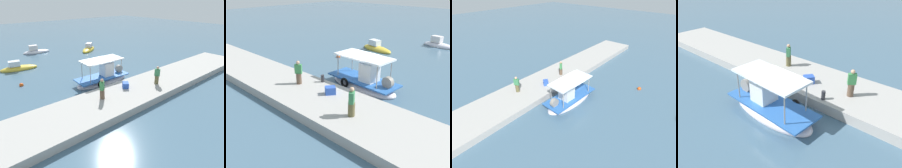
# 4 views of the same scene
# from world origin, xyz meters

# --- Properties ---
(ground_plane) EXTENTS (120.00, 120.00, 0.00)m
(ground_plane) POSITION_xyz_m (0.00, 0.00, 0.00)
(ground_plane) COLOR #45647A
(dock_quay) EXTENTS (36.00, 4.44, 0.61)m
(dock_quay) POSITION_xyz_m (0.00, -4.12, 0.30)
(dock_quay) COLOR #AAA6A0
(dock_quay) RESTS_ON ground_plane
(main_fishing_boat) EXTENTS (5.83, 2.32, 2.79)m
(main_fishing_boat) POSITION_xyz_m (0.57, 0.04, 0.46)
(main_fishing_boat) COLOR silver
(main_fishing_boat) RESTS_ON ground_plane
(fisherman_near_bollard) EXTENTS (0.52, 0.55, 1.69)m
(fisherman_near_bollard) POSITION_xyz_m (3.30, -4.58, 1.38)
(fisherman_near_bollard) COLOR brown
(fisherman_near_bollard) RESTS_ON dock_quay
(fisherman_by_crate) EXTENTS (0.54, 0.53, 1.69)m
(fisherman_by_crate) POSITION_xyz_m (-2.35, -3.68, 1.38)
(fisherman_by_crate) COLOR brown
(fisherman_by_crate) RESTS_ON dock_quay
(mooring_bollard) EXTENTS (0.24, 0.24, 0.53)m
(mooring_bollard) POSITION_xyz_m (-1.37, -2.31, 0.87)
(mooring_bollard) COLOR #2D2D33
(mooring_bollard) RESTS_ON dock_quay
(cargo_crate) EXTENTS (0.81, 0.84, 0.50)m
(cargo_crate) POSITION_xyz_m (0.48, -3.38, 0.86)
(cargo_crate) COLOR blue
(cargo_crate) RESTS_ON dock_quay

